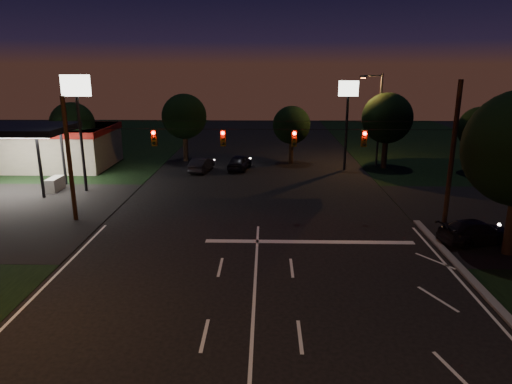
{
  "coord_description": "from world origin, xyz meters",
  "views": [
    {
      "loc": [
        0.5,
        -13.05,
        9.88
      ],
      "look_at": [
        -0.07,
        11.38,
        3.0
      ],
      "focal_mm": 32.0,
      "sensor_mm": 36.0,
      "label": 1
    }
  ],
  "objects_px": {
    "car_oncoming_a": "(240,162)",
    "car_oncoming_b": "(201,165)",
    "utility_pole_right": "(444,223)",
    "car_cross": "(477,232)"
  },
  "relations": [
    {
      "from": "utility_pole_right",
      "to": "car_oncoming_a",
      "type": "relative_size",
      "value": 2.12
    },
    {
      "from": "utility_pole_right",
      "to": "car_oncoming_a",
      "type": "bearing_deg",
      "value": 133.01
    },
    {
      "from": "car_oncoming_b",
      "to": "car_cross",
      "type": "xyz_separation_m",
      "value": [
        18.22,
        -17.58,
        -0.0
      ]
    },
    {
      "from": "car_oncoming_b",
      "to": "car_oncoming_a",
      "type": "bearing_deg",
      "value": -154.59
    },
    {
      "from": "car_cross",
      "to": "utility_pole_right",
      "type": "bearing_deg",
      "value": -6.51
    },
    {
      "from": "utility_pole_right",
      "to": "car_oncoming_b",
      "type": "height_order",
      "value": "utility_pole_right"
    },
    {
      "from": "car_cross",
      "to": "car_oncoming_a",
      "type": "bearing_deg",
      "value": 22.79
    },
    {
      "from": "utility_pole_right",
      "to": "car_cross",
      "type": "xyz_separation_m",
      "value": [
        0.54,
        -3.4,
        0.66
      ]
    },
    {
      "from": "car_oncoming_a",
      "to": "car_oncoming_b",
      "type": "relative_size",
      "value": 1.05
    },
    {
      "from": "utility_pole_right",
      "to": "car_oncoming_a",
      "type": "distance_m",
      "value": 20.68
    }
  ]
}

